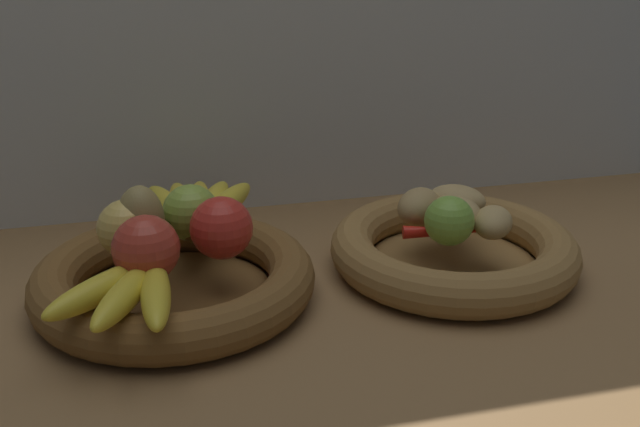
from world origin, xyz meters
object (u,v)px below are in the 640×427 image
at_px(pear_brown, 141,220).
at_px(apple_green_back, 191,213).
at_px(apple_red_right, 221,228).
at_px(fruit_bowl_left, 174,280).
at_px(potato_back, 456,200).
at_px(apple_red_front, 146,248).
at_px(banana_bunch_front, 129,290).
at_px(banana_bunch_back, 197,207).
at_px(lime_near, 449,221).
at_px(potato_large, 456,213).
at_px(potato_small, 493,222).
at_px(chili_pepper, 449,232).
at_px(apple_golden_left, 127,228).
at_px(fruit_bowl_right, 453,250).
at_px(potato_oblong, 419,206).

bearing_deg(pear_brown, apple_green_back, 24.80).
bearing_deg(apple_red_right, fruit_bowl_left, 167.85).
distance_m(pear_brown, potato_back, 0.43).
distance_m(apple_red_front, banana_bunch_front, 0.06).
distance_m(apple_red_front, banana_bunch_back, 0.19).
relative_size(apple_green_back, pear_brown, 0.83).
bearing_deg(banana_bunch_front, lime_near, 9.26).
distance_m(apple_green_back, potato_large, 0.35).
relative_size(fruit_bowl_left, lime_near, 5.50).
bearing_deg(pear_brown, potato_large, -3.22).
height_order(fruit_bowl_left, banana_bunch_back, banana_bunch_back).
height_order(apple_red_front, apple_red_right, same).
bearing_deg(apple_green_back, potato_small, -12.98).
bearing_deg(potato_small, lime_near, -173.33).
bearing_deg(fruit_bowl_left, banana_bunch_back, 71.02).
relative_size(apple_red_front, chili_pepper, 0.64).
bearing_deg(potato_back, chili_pepper, -119.31).
bearing_deg(pear_brown, apple_golden_left, -167.51).
distance_m(fruit_bowl_left, potato_small, 0.41).
relative_size(banana_bunch_front, chili_pepper, 1.41).
xyz_separation_m(potato_large, lime_near, (-0.03, -0.04, 0.01)).
xyz_separation_m(apple_red_right, potato_large, (0.31, 0.01, -0.02)).
distance_m(banana_bunch_front, potato_large, 0.44).
bearing_deg(potato_back, potato_small, -81.03).
distance_m(fruit_bowl_left, potato_back, 0.40).
xyz_separation_m(banana_bunch_front, potato_back, (0.45, 0.16, 0.01)).
distance_m(apple_red_right, potato_small, 0.35).
bearing_deg(fruit_bowl_right, banana_bunch_back, 159.90).
bearing_deg(apple_red_front, potato_oblong, 13.12).
relative_size(apple_golden_left, chili_pepper, 0.60).
relative_size(apple_green_back, potato_back, 0.90).
distance_m(fruit_bowl_right, banana_bunch_back, 0.35).
relative_size(fruit_bowl_left, pear_brown, 3.99).
height_order(banana_bunch_front, potato_back, potato_back).
xyz_separation_m(fruit_bowl_right, apple_green_back, (-0.34, 0.05, 0.07)).
bearing_deg(potato_back, fruit_bowl_right, -114.44).
relative_size(apple_red_front, potato_oblong, 0.99).
distance_m(pear_brown, potato_oblong, 0.37).
height_order(apple_red_front, potato_back, apple_red_front).
distance_m(potato_small, potato_back, 0.09).
relative_size(apple_red_right, potato_large, 1.01).
distance_m(fruit_bowl_right, apple_green_back, 0.35).
height_order(potato_oblong, potato_small, potato_oblong).
xyz_separation_m(apple_red_front, potato_large, (0.40, 0.05, -0.02)).
distance_m(fruit_bowl_right, chili_pepper, 0.05).
bearing_deg(potato_back, apple_golden_left, -176.10).
xyz_separation_m(pear_brown, banana_bunch_front, (-0.02, -0.13, -0.03)).
height_order(apple_green_back, potato_back, apple_green_back).
height_order(banana_bunch_front, chili_pepper, banana_bunch_front).
xyz_separation_m(pear_brown, lime_near, (0.38, -0.07, -0.01)).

